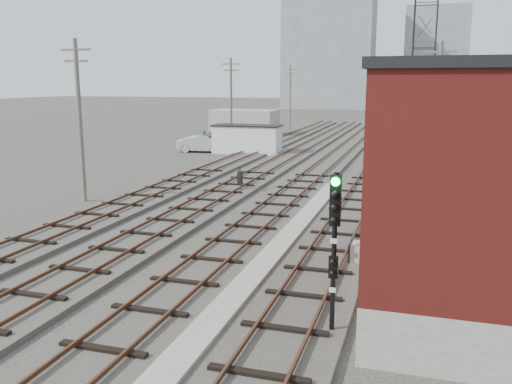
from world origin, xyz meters
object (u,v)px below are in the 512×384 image
at_px(signal_mast, 334,241).
at_px(switch_stand, 240,178).
at_px(site_trailer, 247,139).
at_px(car_red, 255,139).
at_px(car_silver, 202,144).
at_px(car_grey, 221,136).

distance_m(signal_mast, switch_stand, 21.41).
height_order(site_trailer, car_red, site_trailer).
bearing_deg(switch_stand, car_silver, 122.58).
bearing_deg(signal_mast, car_red, 109.70).
distance_m(site_trailer, car_silver, 4.52).
bearing_deg(switch_stand, signal_mast, -62.49).
bearing_deg(car_silver, site_trailer, -93.01).
height_order(site_trailer, car_silver, site_trailer).
distance_m(signal_mast, car_red, 44.59).
relative_size(switch_stand, car_silver, 0.25).
xyz_separation_m(switch_stand, site_trailer, (-4.75, 16.21, 0.80)).
height_order(switch_stand, site_trailer, site_trailer).
relative_size(car_red, car_silver, 0.84).
height_order(signal_mast, site_trailer, signal_mast).
xyz_separation_m(signal_mast, site_trailer, (-13.85, 35.48, -1.31)).
relative_size(switch_stand, car_red, 0.30).
height_order(switch_stand, car_red, car_red).
distance_m(site_trailer, car_grey, 10.75).
distance_m(signal_mast, site_trailer, 38.11).
distance_m(car_silver, car_grey, 9.49).
height_order(car_red, car_grey, car_red).
bearing_deg(signal_mast, site_trailer, 111.33).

